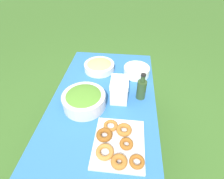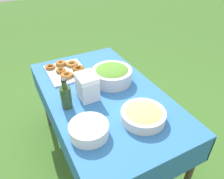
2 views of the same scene
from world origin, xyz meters
name	(u,v)px [view 2 (image 2 of 2)]	position (x,y,z in m)	size (l,w,h in m)	color
ground_plane	(105,154)	(0.00, 0.00, 0.00)	(14.00, 14.00, 0.00)	#3D6B28
picnic_table	(104,102)	(0.00, 0.00, 0.67)	(1.50, 0.87, 0.77)	#2D6BB2
salad_bowl	(112,74)	(0.12, -0.14, 0.84)	(0.34, 0.34, 0.14)	silver
pasta_bowl	(143,115)	(-0.40, -0.10, 0.81)	(0.31, 0.31, 0.09)	silver
donut_platter	(67,70)	(0.45, 0.15, 0.79)	(0.40, 0.36, 0.05)	silver
plate_stack	(89,130)	(-0.36, 0.28, 0.81)	(0.25, 0.25, 0.08)	white
olive_oil_bottle	(66,96)	(-0.03, 0.31, 0.86)	(0.08, 0.08, 0.24)	#2D4723
cooler_box	(87,86)	(0.01, 0.13, 0.87)	(0.18, 0.14, 0.20)	silver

